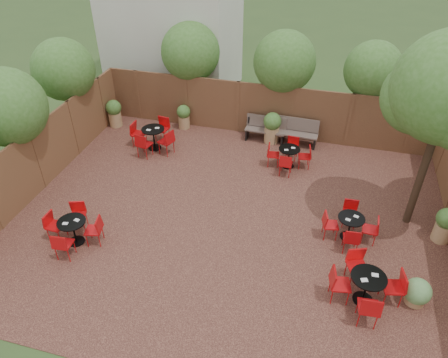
# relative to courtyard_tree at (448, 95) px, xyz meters

# --- Properties ---
(ground) EXTENTS (80.00, 80.00, 0.00)m
(ground) POSITION_rel_courtyard_tree_xyz_m (-4.83, -1.20, -3.86)
(ground) COLOR #354F23
(ground) RESTS_ON ground
(courtyard_paving) EXTENTS (12.00, 10.00, 0.02)m
(courtyard_paving) POSITION_rel_courtyard_tree_xyz_m (-4.83, -1.20, -3.85)
(courtyard_paving) COLOR black
(courtyard_paving) RESTS_ON ground
(fence_back) EXTENTS (12.00, 0.08, 2.00)m
(fence_back) POSITION_rel_courtyard_tree_xyz_m (-4.83, 3.80, -2.86)
(fence_back) COLOR #502D1D
(fence_back) RESTS_ON ground
(fence_left) EXTENTS (0.08, 10.00, 2.00)m
(fence_left) POSITION_rel_courtyard_tree_xyz_m (-10.83, -1.20, -2.86)
(fence_left) COLOR #502D1D
(fence_left) RESTS_ON ground
(overhang_foliage) EXTENTS (15.53, 10.26, 2.51)m
(overhang_foliage) POSITION_rel_courtyard_tree_xyz_m (-5.89, 1.61, -1.20)
(overhang_foliage) COLOR #376520
(overhang_foliage) RESTS_ON ground
(courtyard_tree) EXTENTS (2.81, 2.71, 5.34)m
(courtyard_tree) POSITION_rel_courtyard_tree_xyz_m (0.00, 0.00, 0.00)
(courtyard_tree) COLOR black
(courtyard_tree) RESTS_ON courtyard_paving
(park_bench_left) EXTENTS (1.47, 0.52, 0.90)m
(park_bench_left) POSITION_rel_courtyard_tree_xyz_m (-4.69, 3.42, -3.38)
(park_bench_left) COLOR brown
(park_bench_left) RESTS_ON courtyard_paving
(park_bench_right) EXTENTS (1.57, 0.56, 0.96)m
(park_bench_right) POSITION_rel_courtyard_tree_xyz_m (-3.58, 3.43, -3.35)
(park_bench_right) COLOR brown
(park_bench_right) RESTS_ON courtyard_paving
(bistro_tables) EXTENTS (8.95, 6.59, 0.90)m
(bistro_tables) POSITION_rel_courtyard_tree_xyz_m (-4.78, -0.79, -3.41)
(bistro_tables) COLOR black
(bistro_tables) RESTS_ON courtyard_paving
(planters) EXTENTS (11.86, 4.59, 1.15)m
(planters) POSITION_rel_courtyard_tree_xyz_m (-5.40, 2.37, -3.27)
(planters) COLOR #A78053
(planters) RESTS_ON courtyard_paving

